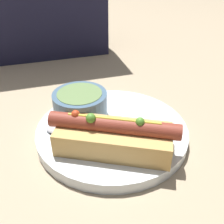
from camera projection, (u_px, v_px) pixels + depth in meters
The scene contains 5 objects.
ground_plane at pixel (112, 135), 0.47m from camera, with size 4.00×4.00×0.00m, color tan.
dinner_plate at pixel (112, 131), 0.46m from camera, with size 0.26×0.26×0.02m.
hot_dog at pixel (114, 136), 0.40m from camera, with size 0.19×0.14×0.06m.
soup_bowl at pixel (80, 104), 0.47m from camera, with size 0.10×0.10×0.05m.
spoon at pixel (72, 134), 0.43m from camera, with size 0.14×0.11×0.01m.
Camera 1 is at (-0.11, -0.35, 0.29)m, focal length 42.00 mm.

